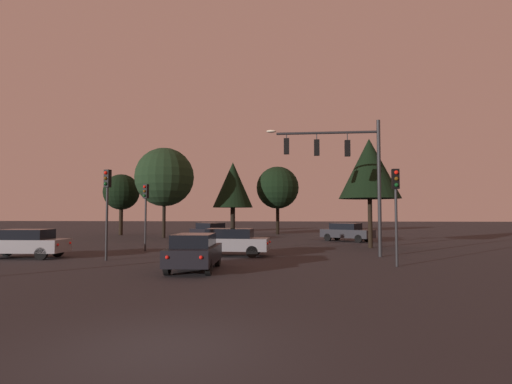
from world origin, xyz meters
The scene contains 15 objects.
ground_plane centered at (0.00, 24.50, 0.00)m, with size 168.00×168.00×0.00m, color #262326.
traffic_signal_mast_arm centered at (5.46, 15.79, 5.23)m, with size 6.32×0.51×7.53m.
traffic_light_corner_left centered at (-6.61, 18.10, 2.99)m, with size 0.36×0.39×4.21m.
traffic_light_corner_right centered at (-6.82, 12.99, 3.24)m, with size 0.36×0.38×4.59m.
traffic_light_median centered at (7.17, 11.61, 3.09)m, with size 0.31×0.36×4.37m.
car_nearside_lane centered at (-1.57, 9.73, 0.79)m, with size 1.94×4.20×1.52m.
car_crossing_left centered at (-0.99, 15.57, 0.80)m, with size 4.75×2.08×1.52m.
car_crossing_right centered at (-11.62, 13.69, 0.80)m, with size 4.50×1.88×1.52m.
car_far_lane centered at (-4.26, 28.12, 0.79)m, with size 4.18×4.06×1.52m.
car_parked_lot centered at (7.35, 27.89, 0.79)m, with size 4.49×3.97×1.52m.
tree_behind_sign centered at (-9.41, 31.28, 5.82)m, with size 5.63×5.63×8.65m.
tree_left_far centered at (-15.49, 35.77, 4.62)m, with size 3.84×3.84×6.57m.
tree_center_horizon centered at (-3.29, 35.22, 5.30)m, with size 4.18×4.18×7.70m.
tree_right_cluster centered at (1.31, 38.66, 5.21)m, with size 4.73×4.73×7.59m.
tree_lot_edge centered at (7.98, 21.37, 5.43)m, with size 4.21×4.21×7.52m.
Camera 1 is at (2.24, -7.13, 2.39)m, focal length 28.71 mm.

